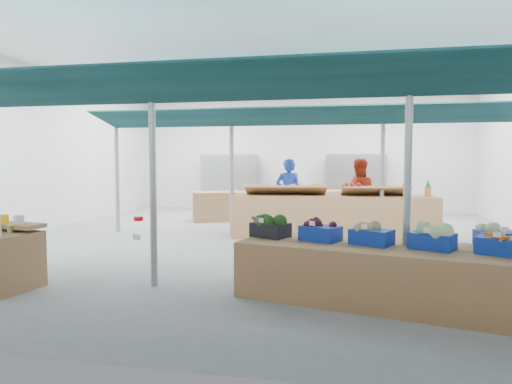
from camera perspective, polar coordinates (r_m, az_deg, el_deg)
floor at (r=10.43m, az=1.62°, el=-6.07°), size 13.00×13.00×0.00m
hall at (r=11.71m, az=2.87°, el=8.02°), size 13.00×13.00×13.00m
pole_grid at (r=8.42m, az=4.64°, el=3.91°), size 10.00×4.60×3.00m
awnings at (r=8.48m, az=4.68°, el=10.47°), size 9.50×7.08×0.30m
back_shelving_left at (r=16.69m, az=-3.30°, el=1.17°), size 2.00×0.50×2.00m
back_shelving_right at (r=16.14m, az=12.34°, el=0.98°), size 2.00×0.50×2.00m
veg_counter at (r=6.15m, az=16.12°, el=-9.84°), size 3.97×2.09×0.73m
fruit_counter at (r=10.92m, az=9.60°, el=-3.02°), size 4.72×1.39×1.00m
far_counter at (r=14.09m, az=1.99°, el=-1.65°), size 4.87×2.61×0.87m
vendor_left at (r=12.07m, az=4.09°, el=-0.24°), size 0.71×0.49×1.87m
vendor_right at (r=11.97m, az=12.67°, el=-0.36°), size 0.95×0.76×1.87m
crate_broccoli at (r=6.49m, az=1.82°, el=-4.24°), size 0.60×0.54×0.35m
crate_beets at (r=6.25m, az=8.06°, el=-4.84°), size 0.60×0.54×0.29m
crate_celeriac at (r=6.09m, az=14.25°, el=-5.04°), size 0.60×0.54×0.31m
crate_cabbage at (r=6.00m, az=21.20°, el=-5.19°), size 0.60×0.54×0.35m
crate_carrots at (r=6.01m, az=28.23°, el=-5.84°), size 0.60×0.54×0.29m
sparrow at (r=6.42m, az=-0.00°, el=-3.52°), size 0.12×0.09×0.11m
pole_ribbon at (r=5.82m, az=-14.50°, el=-3.47°), size 0.12×0.12×0.28m
apple_heap_yellow at (r=10.77m, az=3.74°, el=0.49°), size 1.97×0.92×0.27m
apple_heap_red at (r=10.82m, az=14.66°, el=0.38°), size 1.57×0.88×0.27m
pineapple at (r=11.01m, az=20.70°, el=0.40°), size 0.14×0.14×0.39m
crate_extra at (r=6.47m, az=27.99°, el=-4.84°), size 0.52×0.42×0.32m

